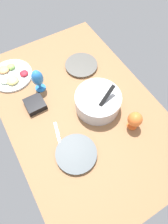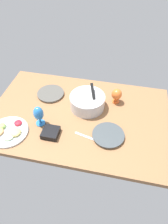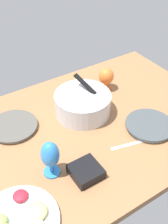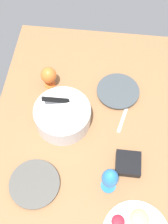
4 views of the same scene
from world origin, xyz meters
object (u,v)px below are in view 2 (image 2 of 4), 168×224
at_px(dinner_plate_right, 108,135).
at_px(square_bowl_black, 51,132).
at_px(hurricane_glass_blue, 39,114).
at_px(dinner_plate_left, 51,94).
at_px(hurricane_glass_orange, 117,95).
at_px(mixing_bowl, 87,101).
at_px(fruit_platter, 8,131).

xyz_separation_m(dinner_plate_right, square_bowl_black, (-0.46, -0.08, 0.01)).
relative_size(hurricane_glass_blue, square_bowl_black, 1.44).
xyz_separation_m(dinner_plate_left, hurricane_glass_blue, (0.04, -0.38, 0.10)).
bearing_deg(hurricane_glass_orange, dinner_plate_left, -177.30).
bearing_deg(dinner_plate_right, hurricane_glass_blue, 178.31).
height_order(mixing_bowl, hurricane_glass_orange, mixing_bowl).
bearing_deg(mixing_bowl, dinner_plate_left, 166.74).
bearing_deg(hurricane_glass_blue, fruit_platter, -145.91).
relative_size(dinner_plate_right, fruit_platter, 0.80).
distance_m(dinner_plate_right, square_bowl_black, 0.47).
bearing_deg(fruit_platter, mixing_bowl, 37.30).
distance_m(fruit_platter, hurricane_glass_blue, 0.29).
bearing_deg(hurricane_glass_orange, square_bowl_black, -133.58).
relative_size(mixing_bowl, square_bowl_black, 2.39).
height_order(dinner_plate_right, fruit_platter, fruit_platter).
distance_m(hurricane_glass_blue, square_bowl_black, 0.18).
relative_size(dinner_plate_right, square_bowl_black, 1.97).
bearing_deg(dinner_plate_left, square_bowl_black, -71.30).
height_order(fruit_platter, hurricane_glass_blue, hurricane_glass_blue).
xyz_separation_m(mixing_bowl, fruit_platter, (-0.57, -0.44, -0.05)).
bearing_deg(square_bowl_black, mixing_bowl, 59.22).
xyz_separation_m(dinner_plate_left, hurricane_glass_orange, (0.64, 0.03, 0.08)).
distance_m(mixing_bowl, fruit_platter, 0.72).
distance_m(mixing_bowl, hurricane_glass_blue, 0.46).
relative_size(dinner_plate_left, square_bowl_black, 1.97).
distance_m(dinner_plate_right, fruit_platter, 0.82).
bearing_deg(square_bowl_black, fruit_platter, -170.86).
bearing_deg(dinner_plate_right, fruit_platter, -170.61).
relative_size(hurricane_glass_orange, square_bowl_black, 1.11).
distance_m(dinner_plate_left, square_bowl_black, 0.50).
xyz_separation_m(dinner_plate_left, square_bowl_black, (0.16, -0.47, 0.01)).
relative_size(mixing_bowl, hurricane_glass_orange, 2.15).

